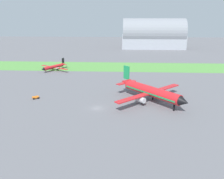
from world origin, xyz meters
name	(u,v)px	position (x,y,z in m)	size (l,w,h in m)	color
ground_plane	(97,108)	(0.00, 0.00, 0.00)	(600.00, 600.00, 0.00)	slate
grass_taxiway_strip	(110,67)	(0.00, 69.06, 0.04)	(360.00, 28.00, 0.08)	#549342
airplane_taxiing_turboprop	(54,67)	(-32.56, 56.15, 2.37)	(19.16, 16.72, 6.47)	red
airplane_midfield_jet	(150,91)	(18.98, 7.17, 4.18)	(25.87, 26.59, 11.61)	red
baggage_cart_near_gate	(36,97)	(-25.19, 8.06, 0.57)	(2.95, 2.75, 0.90)	orange
hangar_distant	(153,35)	(38.00, 162.16, 13.04)	(62.56, 27.47, 29.65)	#9399A3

